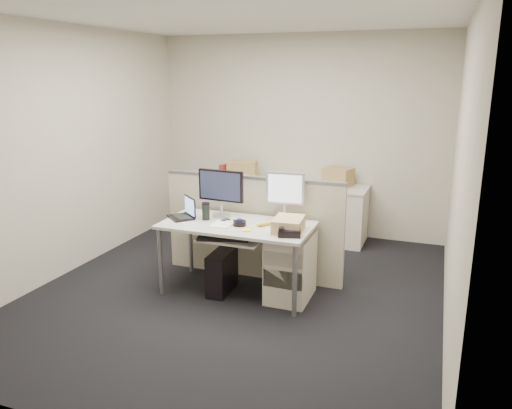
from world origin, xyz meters
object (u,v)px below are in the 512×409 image
at_px(desk, 237,230).
at_px(monitor_main, 221,193).
at_px(desk_phone, 290,232).
at_px(laptop, 180,208).

relative_size(desk, monitor_main, 3.02).
height_order(desk, desk_phone, desk_phone).
relative_size(monitor_main, desk_phone, 2.41).
xyz_separation_m(desk, desk_phone, (0.60, -0.18, 0.10)).
height_order(desk, monitor_main, monitor_main).
relative_size(desk, laptop, 5.29).
height_order(monitor_main, laptop, monitor_main).
bearing_deg(monitor_main, desk_phone, -19.68).
xyz_separation_m(monitor_main, laptop, (-0.37, -0.20, -0.14)).
bearing_deg(desk, desk_phone, -16.70).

